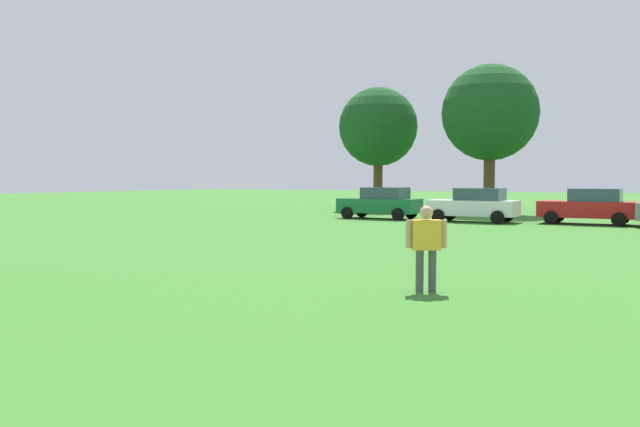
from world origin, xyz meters
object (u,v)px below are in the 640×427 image
object	(u,v)px
parked_car_white_1	(475,205)
parked_car_green_0	(381,203)
adult_bystander	(426,241)
parked_car_red_2	(589,206)
tree_left	(490,113)
tree_far_left	(378,127)

from	to	relation	value
parked_car_white_1	parked_car_green_0	bearing A→B (deg)	-2.19
adult_bystander	parked_car_green_0	size ratio (longest dim) A/B	0.38
parked_car_green_0	parked_car_red_2	distance (m)	10.34
tree_left	parked_car_green_0	bearing A→B (deg)	-116.21
parked_car_white_1	tree_far_left	distance (m)	14.24
tree_far_left	adult_bystander	bearing A→B (deg)	-63.96
parked_car_white_1	tree_left	distance (m)	9.47
parked_car_red_2	tree_left	xyz separation A→B (m)	(-6.58, 6.75, 5.21)
parked_car_white_1	parked_car_red_2	bearing A→B (deg)	-168.70
parked_car_red_2	tree_left	size ratio (longest dim) A/B	0.48
adult_bystander	tree_far_left	xyz separation A→B (m)	(-14.64, 29.97, 4.66)
parked_car_green_0	parked_car_white_1	distance (m)	5.15
tree_left	parked_car_red_2	bearing A→B (deg)	-45.74
adult_bystander	parked_car_white_1	xyz separation A→B (m)	(-5.12, 20.53, -0.12)
parked_car_green_0	tree_left	distance (m)	9.93
parked_car_green_0	tree_left	xyz separation A→B (m)	(3.73, 7.58, 5.21)
parked_car_red_2	tree_far_left	bearing A→B (deg)	-29.80
tree_left	parked_car_white_1	bearing A→B (deg)	-79.70
parked_car_green_0	tree_left	world-z (taller)	tree_left
adult_bystander	parked_car_green_0	world-z (taller)	parked_car_green_0
parked_car_green_0	tree_far_left	world-z (taller)	tree_far_left
parked_car_white_1	tree_far_left	xyz separation A→B (m)	(-9.52, 9.44, 4.78)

